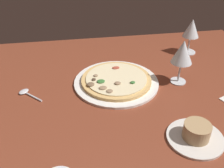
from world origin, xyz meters
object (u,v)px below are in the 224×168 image
Objects in this scene: wine_glass_far at (183,53)px; pizza_main at (116,81)px; ramekin_on_saucer at (196,134)px; wine_glass_near at (191,29)px; spoon at (26,93)px.

pizza_main is at bearing -6.21° from wine_glass_far.
wine_glass_near reaches higher than ramekin_on_saucer.
pizza_main is 34.40cm from spoon.
wine_glass_near is 77.65cm from spoon.
ramekin_on_saucer is at bearing 148.76° from spoon.
ramekin_on_saucer is (-18.11, 33.58, 0.84)cm from pizza_main.
spoon is at bearing -31.24° from ramekin_on_saucer.
pizza_main reaches higher than spoon.
wine_glass_far is at bearing 173.79° from pizza_main.
pizza_main is 3.46× the size of spoon.
wine_glass_far is at bearing -101.93° from ramekin_on_saucer.
pizza_main is 2.01× the size of wine_glass_near.
pizza_main is 1.95× the size of ramekin_on_saucer.
spoon is (73.22, 23.30, -11.20)cm from wine_glass_near.
wine_glass_far is (-24.64, 2.68, 11.76)cm from pizza_main.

